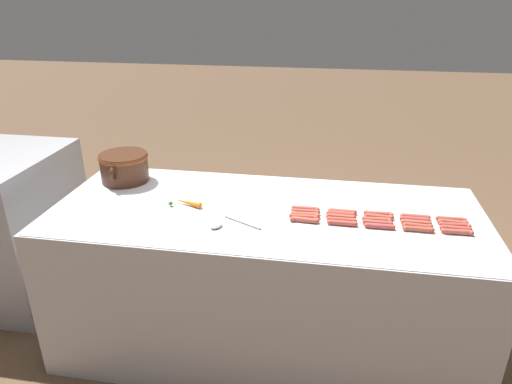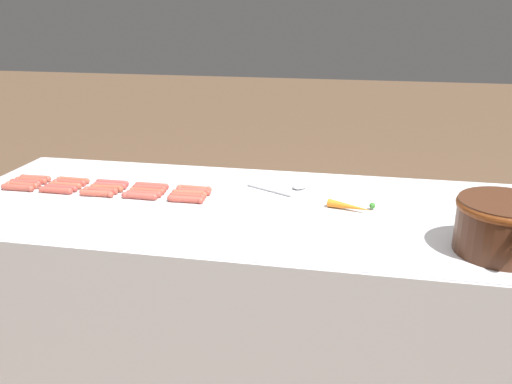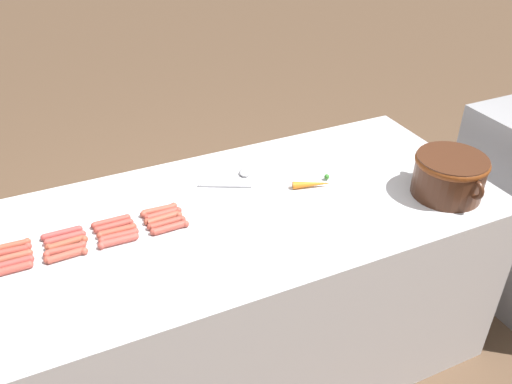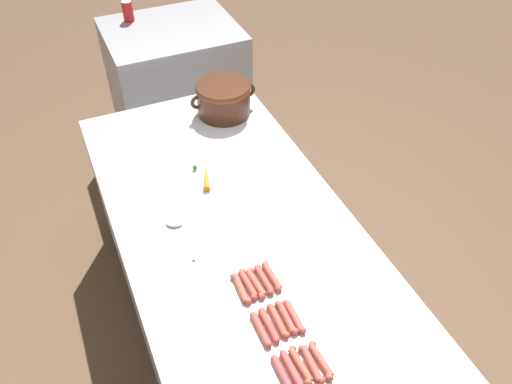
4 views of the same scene
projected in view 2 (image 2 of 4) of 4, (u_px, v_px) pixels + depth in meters
name	position (u px, v px, depth m)	size (l,w,h in m)	color
griddle_counter	(239.00, 303.00, 2.19)	(0.94, 2.23, 0.85)	#BCBCC1
hot_dog_0	(35.00, 178.00, 2.32)	(0.03, 0.15, 0.03)	#B44E3F
hot_dog_1	(73.00, 180.00, 2.29)	(0.03, 0.15, 0.03)	#B24E39
hot_dog_2	(112.00, 183.00, 2.25)	(0.03, 0.15, 0.03)	#B54440
hot_dog_3	(152.00, 186.00, 2.22)	(0.03, 0.15, 0.03)	#B9473C
hot_dog_4	(194.00, 189.00, 2.18)	(0.03, 0.15, 0.03)	#B6503E
hot_dog_5	(31.00, 180.00, 2.28)	(0.03, 0.15, 0.03)	#B54A39
hot_dog_6	(69.00, 183.00, 2.26)	(0.03, 0.15, 0.03)	#B8463A
hot_dog_7	(110.00, 185.00, 2.22)	(0.03, 0.15, 0.03)	#B44841
hot_dog_8	(149.00, 188.00, 2.19)	(0.03, 0.15, 0.03)	#B0453A
hot_dog_9	(193.00, 191.00, 2.15)	(0.03, 0.15, 0.03)	#B6463A
hot_dog_10	(25.00, 183.00, 2.26)	(0.03, 0.15, 0.03)	#AE473E
hot_dog_11	(65.00, 185.00, 2.22)	(0.03, 0.15, 0.03)	#B6533E
hot_dog_12	(107.00, 188.00, 2.19)	(0.03, 0.15, 0.03)	#AB4F38
hot_dog_13	(147.00, 191.00, 2.16)	(0.03, 0.15, 0.03)	#B74B38
hot_dog_14	(189.00, 194.00, 2.13)	(0.03, 0.15, 0.03)	#B1513C
hot_dog_15	(22.00, 185.00, 2.23)	(0.03, 0.15, 0.03)	#AF4F3E
hot_dog_16	(61.00, 188.00, 2.19)	(0.03, 0.15, 0.03)	#AC453E
hot_dog_17	(101.00, 191.00, 2.16)	(0.03, 0.15, 0.03)	#B54A3D
hot_dog_18	(144.00, 194.00, 2.13)	(0.03, 0.15, 0.03)	#B6483D
hot_dog_19	(187.00, 196.00, 2.10)	(0.03, 0.15, 0.03)	#AB4638
hot_dog_20	(17.00, 188.00, 2.20)	(0.03, 0.15, 0.03)	#AE4B3D
hot_dog_21	(56.00, 190.00, 2.17)	(0.03, 0.15, 0.03)	#B8493D
hot_dog_22	(96.00, 193.00, 2.13)	(0.03, 0.15, 0.03)	#B94F3E
hot_dog_23	(140.00, 196.00, 2.10)	(0.03, 0.15, 0.03)	#B74C41
hot_dog_24	(185.00, 199.00, 2.07)	(0.03, 0.15, 0.03)	#B84B3E
bean_pot	(503.00, 223.00, 1.63)	(0.35, 0.29, 0.17)	#472616
serving_spoon	(289.00, 188.00, 2.21)	(0.16, 0.26, 0.02)	#B7B7BC
carrot	(351.00, 207.00, 1.98)	(0.08, 0.18, 0.03)	orange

